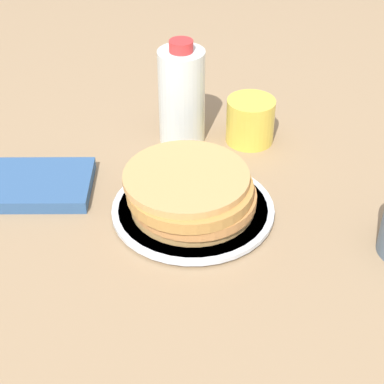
{
  "coord_description": "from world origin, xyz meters",
  "views": [
    {
      "loc": [
        0.22,
        0.74,
        0.59
      ],
      "look_at": [
        0.0,
        0.03,
        0.04
      ],
      "focal_mm": 60.0,
      "sensor_mm": 36.0,
      "label": 1
    }
  ],
  "objects_px": {
    "plate": "(192,210)",
    "juice_glass": "(250,121)",
    "water_bottle_near": "(182,96)",
    "pancake_stack": "(190,192)"
  },
  "relations": [
    {
      "from": "plate",
      "to": "juice_glass",
      "type": "xyz_separation_m",
      "value": [
        -0.16,
        -0.17,
        0.03
      ]
    },
    {
      "from": "juice_glass",
      "to": "water_bottle_near",
      "type": "xyz_separation_m",
      "value": [
        0.11,
        -0.04,
        0.05
      ]
    },
    {
      "from": "plate",
      "to": "pancake_stack",
      "type": "distance_m",
      "value": 0.03
    },
    {
      "from": "plate",
      "to": "juice_glass",
      "type": "distance_m",
      "value": 0.23
    },
    {
      "from": "plate",
      "to": "water_bottle_near",
      "type": "bearing_deg",
      "value": -102.58
    },
    {
      "from": "juice_glass",
      "to": "pancake_stack",
      "type": "bearing_deg",
      "value": 46.39
    },
    {
      "from": "pancake_stack",
      "to": "water_bottle_near",
      "type": "xyz_separation_m",
      "value": [
        -0.05,
        -0.21,
        0.04
      ]
    },
    {
      "from": "plate",
      "to": "pancake_stack",
      "type": "relative_size",
      "value": 1.24
    },
    {
      "from": "juice_glass",
      "to": "plate",
      "type": "bearing_deg",
      "value": 46.85
    },
    {
      "from": "water_bottle_near",
      "to": "pancake_stack",
      "type": "bearing_deg",
      "value": 76.56
    }
  ]
}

